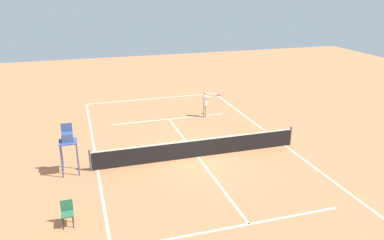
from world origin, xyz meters
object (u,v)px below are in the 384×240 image
at_px(player_serving, 206,102).
at_px(courtside_chair_near, 67,212).
at_px(umpire_chair, 68,141).
at_px(tennis_ball, 208,121).

xyz_separation_m(player_serving, courtside_chair_near, (8.79, 10.07, -0.51)).
height_order(umpire_chair, courtside_chair_near, umpire_chair).
distance_m(player_serving, tennis_ball, 1.39).
bearing_deg(tennis_ball, umpire_chair, 29.77).
bearing_deg(player_serving, courtside_chair_near, -60.40).
distance_m(umpire_chair, courtside_chair_near, 4.40).
xyz_separation_m(umpire_chair, courtside_chair_near, (0.15, 4.26, -1.07)).
xyz_separation_m(player_serving, umpire_chair, (8.64, 5.81, 0.57)).
bearing_deg(umpire_chair, tennis_ball, -150.23).
height_order(player_serving, courtside_chair_near, player_serving).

